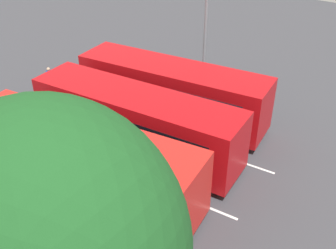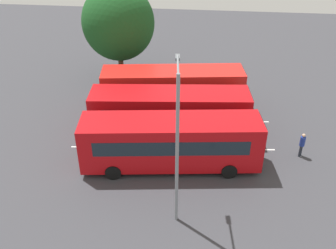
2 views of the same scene
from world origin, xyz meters
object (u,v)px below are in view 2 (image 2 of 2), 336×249
object	(u,v)px
bus_center_left	(170,112)
bus_center_right	(173,88)
depot_tree	(118,23)
bus_far_left	(171,142)
pedestrian	(302,143)
street_lamp	(177,141)

from	to	relation	value
bus_center_left	bus_center_right	world-z (taller)	same
bus_center_left	depot_tree	bearing A→B (deg)	115.77
bus_far_left	bus_center_right	bearing A→B (deg)	87.61
bus_center_left	depot_tree	distance (m)	10.58
bus_far_left	depot_tree	size ratio (longest dim) A/B	1.30
bus_center_right	pedestrian	distance (m)	10.04
bus_center_left	bus_center_right	size ratio (longest dim) A/B	1.00
bus_center_right	pedestrian	bearing A→B (deg)	-40.10
bus_center_right	depot_tree	world-z (taller)	depot_tree
bus_far_left	street_lamp	distance (m)	5.07
bus_center_left	pedestrian	bearing A→B (deg)	-17.06
bus_far_left	pedestrian	bearing A→B (deg)	5.86
bus_far_left	street_lamp	world-z (taller)	street_lamp
pedestrian	depot_tree	xyz separation A→B (m)	(-13.60, 10.21, 4.03)
street_lamp	depot_tree	size ratio (longest dim) A/B	0.97
bus_far_left	depot_tree	world-z (taller)	depot_tree
bus_center_left	street_lamp	world-z (taller)	street_lamp
bus_center_left	street_lamp	bearing A→B (deg)	-87.26
bus_center_left	street_lamp	xyz separation A→B (m)	(1.16, -7.66, 2.85)
bus_far_left	pedestrian	world-z (taller)	bus_far_left
bus_far_left	bus_center_right	xyz separation A→B (m)	(-0.65, 7.15, 0.00)
depot_tree	bus_center_left	bearing A→B (deg)	-58.35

